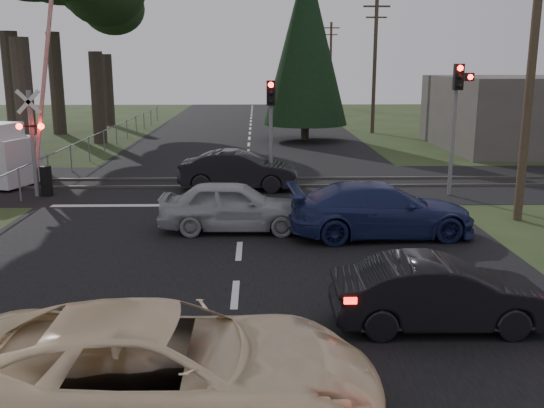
{
  "coord_description": "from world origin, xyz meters",
  "views": [
    {
      "loc": [
        0.47,
        -11.89,
        4.71
      ],
      "look_at": [
        0.84,
        2.76,
        1.3
      ],
      "focal_mm": 40.0,
      "sensor_mm": 36.0,
      "label": 1
    }
  ],
  "objects_px": {
    "utility_pole_near": "(532,63)",
    "cream_coupe": "(160,372)",
    "dark_car_far": "(239,171)",
    "blue_sedan": "(381,210)",
    "crossing_signal": "(39,140)",
    "dark_hatchback": "(440,294)",
    "traffic_signal_right": "(457,104)",
    "traffic_signal_center": "(271,116)",
    "utility_pole_mid": "(375,63)",
    "utility_pole_far": "(331,63)",
    "silver_car": "(234,206)"
  },
  "relations": [
    {
      "from": "utility_pole_mid",
      "to": "cream_coupe",
      "type": "height_order",
      "value": "utility_pole_mid"
    },
    {
      "from": "traffic_signal_center",
      "to": "utility_pole_near",
      "type": "relative_size",
      "value": 0.46
    },
    {
      "from": "crossing_signal",
      "to": "dark_hatchback",
      "type": "height_order",
      "value": "crossing_signal"
    },
    {
      "from": "traffic_signal_right",
      "to": "cream_coupe",
      "type": "distance_m",
      "value": 16.64
    },
    {
      "from": "blue_sedan",
      "to": "utility_pole_near",
      "type": "bearing_deg",
      "value": -73.86
    },
    {
      "from": "traffic_signal_right",
      "to": "dark_car_far",
      "type": "height_order",
      "value": "traffic_signal_right"
    },
    {
      "from": "silver_car",
      "to": "cream_coupe",
      "type": "bearing_deg",
      "value": 178.24
    },
    {
      "from": "utility_pole_near",
      "to": "utility_pole_far",
      "type": "height_order",
      "value": "same"
    },
    {
      "from": "crossing_signal",
      "to": "utility_pole_far",
      "type": "distance_m",
      "value": 47.96
    },
    {
      "from": "crossing_signal",
      "to": "dark_car_far",
      "type": "distance_m",
      "value": 7.27
    },
    {
      "from": "crossing_signal",
      "to": "dark_car_far",
      "type": "relative_size",
      "value": 1.56
    },
    {
      "from": "traffic_signal_right",
      "to": "dark_hatchback",
      "type": "height_order",
      "value": "traffic_signal_right"
    },
    {
      "from": "cream_coupe",
      "to": "dark_hatchback",
      "type": "relative_size",
      "value": 1.48
    },
    {
      "from": "utility_pole_near",
      "to": "cream_coupe",
      "type": "relative_size",
      "value": 1.55
    },
    {
      "from": "dark_car_far",
      "to": "traffic_signal_right",
      "type": "bearing_deg",
      "value": -94.75
    },
    {
      "from": "utility_pole_near",
      "to": "utility_pole_mid",
      "type": "xyz_separation_m",
      "value": [
        0.0,
        24.0,
        0.0
      ]
    },
    {
      "from": "utility_pole_near",
      "to": "utility_pole_far",
      "type": "distance_m",
      "value": 49.0
    },
    {
      "from": "dark_car_far",
      "to": "blue_sedan",
      "type": "bearing_deg",
      "value": -142.58
    },
    {
      "from": "traffic_signal_center",
      "to": "blue_sedan",
      "type": "relative_size",
      "value": 0.79
    },
    {
      "from": "crossing_signal",
      "to": "utility_pole_far",
      "type": "bearing_deg",
      "value": 70.77
    },
    {
      "from": "utility_pole_far",
      "to": "blue_sedan",
      "type": "xyz_separation_m",
      "value": [
        -4.6,
        -50.68,
        -3.98
      ]
    },
    {
      "from": "utility_pole_near",
      "to": "silver_car",
      "type": "relative_size",
      "value": 2.12
    },
    {
      "from": "utility_pole_mid",
      "to": "cream_coupe",
      "type": "bearing_deg",
      "value": -105.0
    },
    {
      "from": "utility_pole_near",
      "to": "cream_coupe",
      "type": "xyz_separation_m",
      "value": [
        -9.3,
        -10.7,
        -3.92
      ]
    },
    {
      "from": "traffic_signal_center",
      "to": "cream_coupe",
      "type": "relative_size",
      "value": 0.71
    },
    {
      "from": "crossing_signal",
      "to": "utility_pole_far",
      "type": "xyz_separation_m",
      "value": [
        15.77,
        45.21,
        2.67
      ]
    },
    {
      "from": "cream_coupe",
      "to": "blue_sedan",
      "type": "relative_size",
      "value": 1.12
    },
    {
      "from": "utility_pole_near",
      "to": "dark_hatchback",
      "type": "bearing_deg",
      "value": -121.58
    },
    {
      "from": "blue_sedan",
      "to": "traffic_signal_center",
      "type": "bearing_deg",
      "value": 20.62
    },
    {
      "from": "crossing_signal",
      "to": "traffic_signal_center",
      "type": "relative_size",
      "value": 1.7
    },
    {
      "from": "traffic_signal_center",
      "to": "utility_pole_near",
      "type": "xyz_separation_m",
      "value": [
        7.5,
        -4.68,
        1.92
      ]
    },
    {
      "from": "traffic_signal_center",
      "to": "dark_hatchback",
      "type": "height_order",
      "value": "traffic_signal_center"
    },
    {
      "from": "crossing_signal",
      "to": "dark_hatchback",
      "type": "relative_size",
      "value": 1.78
    },
    {
      "from": "utility_pole_far",
      "to": "silver_car",
      "type": "distance_m",
      "value": 50.91
    },
    {
      "from": "traffic_signal_right",
      "to": "dark_hatchback",
      "type": "xyz_separation_m",
      "value": [
        -3.77,
        -11.16,
        -2.67
      ]
    },
    {
      "from": "crossing_signal",
      "to": "traffic_signal_center",
      "type": "bearing_deg",
      "value": 6.15
    },
    {
      "from": "utility_pole_mid",
      "to": "blue_sedan",
      "type": "bearing_deg",
      "value": -100.16
    },
    {
      "from": "traffic_signal_right",
      "to": "dark_car_far",
      "type": "bearing_deg",
      "value": 169.98
    },
    {
      "from": "silver_car",
      "to": "blue_sedan",
      "type": "relative_size",
      "value": 0.82
    },
    {
      "from": "crossing_signal",
      "to": "silver_car",
      "type": "height_order",
      "value": "crossing_signal"
    },
    {
      "from": "utility_pole_far",
      "to": "blue_sedan",
      "type": "relative_size",
      "value": 1.74
    },
    {
      "from": "traffic_signal_center",
      "to": "dark_car_far",
      "type": "height_order",
      "value": "traffic_signal_center"
    },
    {
      "from": "utility_pole_mid",
      "to": "dark_car_far",
      "type": "distance_m",
      "value": 21.41
    },
    {
      "from": "utility_pole_mid",
      "to": "crossing_signal",
      "type": "bearing_deg",
      "value": -127.97
    },
    {
      "from": "traffic_signal_center",
      "to": "utility_pole_mid",
      "type": "bearing_deg",
      "value": 68.79
    },
    {
      "from": "utility_pole_mid",
      "to": "utility_pole_far",
      "type": "xyz_separation_m",
      "value": [
        0.0,
        25.0,
        0.0
      ]
    },
    {
      "from": "utility_pole_far",
      "to": "silver_car",
      "type": "height_order",
      "value": "utility_pole_far"
    },
    {
      "from": "utility_pole_near",
      "to": "crossing_signal",
      "type": "bearing_deg",
      "value": 166.5
    },
    {
      "from": "crossing_signal",
      "to": "blue_sedan",
      "type": "bearing_deg",
      "value": -26.06
    },
    {
      "from": "cream_coupe",
      "to": "dark_hatchback",
      "type": "xyz_separation_m",
      "value": [
        4.58,
        3.02,
        -0.16
      ]
    }
  ]
}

